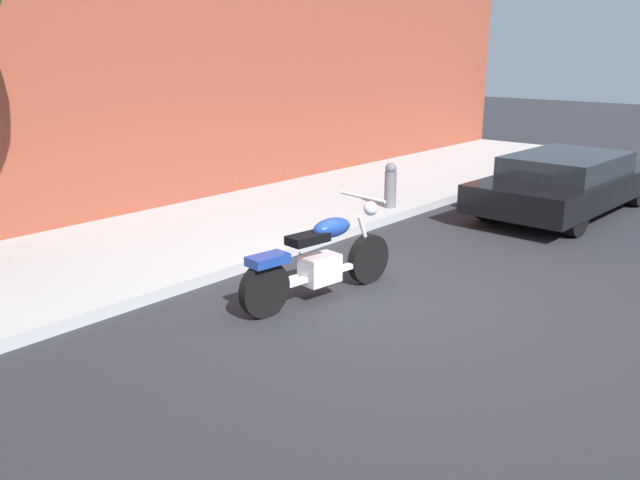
% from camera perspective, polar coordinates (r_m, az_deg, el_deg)
% --- Properties ---
extents(ground_plane, '(60.00, 60.00, 0.00)m').
position_cam_1_polar(ground_plane, '(7.74, 5.08, -4.81)').
color(ground_plane, '#28282D').
extents(sidewalk, '(24.30, 3.32, 0.14)m').
position_cam_1_polar(sidewalk, '(10.01, -11.06, 0.27)').
color(sidewalk, '#ADADAD').
rests_on(sidewalk, ground).
extents(motorcycle, '(2.18, 0.71, 1.10)m').
position_cam_1_polar(motorcycle, '(7.50, -0.04, -1.76)').
color(motorcycle, black).
rests_on(motorcycle, ground).
extents(parked_car_black, '(4.31, 1.85, 1.03)m').
position_cam_1_polar(parked_car_black, '(12.17, 20.34, 4.71)').
color(parked_car_black, black).
rests_on(parked_car_black, ground).
extents(fire_hydrant, '(0.20, 0.20, 0.91)m').
position_cam_1_polar(fire_hydrant, '(11.35, 6.03, 4.36)').
color(fire_hydrant, slate).
rests_on(fire_hydrant, ground).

